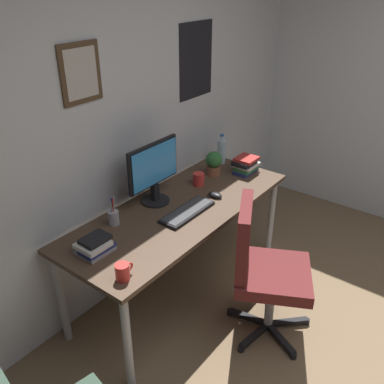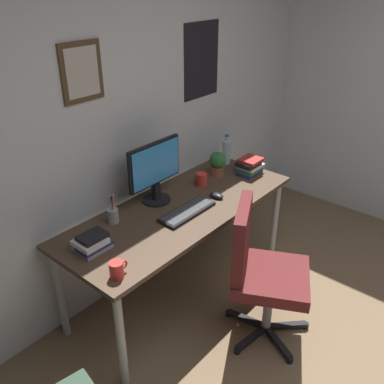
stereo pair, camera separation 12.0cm
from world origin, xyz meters
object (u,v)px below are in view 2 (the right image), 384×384
book_stack_right (92,243)px  coffee_mug_near (117,269)px  potted_plant (217,163)px  keyboard (187,212)px  water_bottle (226,152)px  pen_cup (113,215)px  book_stack_left (250,166)px  monitor (155,170)px  computer_mouse (217,195)px  coffee_mug_far (201,179)px  office_chair (260,267)px

book_stack_right → coffee_mug_near: bearing=-103.3°
potted_plant → keyboard: bearing=-161.2°
water_bottle → pen_cup: size_ratio=1.26×
coffee_mug_near → book_stack_left: (1.52, 0.17, 0.02)m
keyboard → book_stack_right: bearing=166.9°
water_bottle → potted_plant: size_ratio=1.29×
book_stack_left → pen_cup: bearing=167.3°
monitor → coffee_mug_near: monitor is taller
computer_mouse → potted_plant: potted_plant is taller
keyboard → book_stack_right: (-0.67, 0.15, 0.03)m
computer_mouse → pen_cup: size_ratio=0.55×
monitor → book_stack_left: 0.85m
pen_cup → potted_plant: bearing=-4.9°
monitor → potted_plant: (0.61, -0.08, -0.13)m
book_stack_left → computer_mouse: bearing=-175.0°
coffee_mug_far → book_stack_right: size_ratio=0.62×
office_chair → keyboard: office_chair is taller
coffee_mug_near → pen_cup: pen_cup is taller
pen_cup → monitor: bearing=-1.1°
monitor → keyboard: (0.01, -0.28, -0.23)m
office_chair → potted_plant: size_ratio=4.87×
keyboard → computer_mouse: bearing=-3.6°
coffee_mug_near → pen_cup: bearing=51.7°
keyboard → pen_cup: bearing=143.6°
potted_plant → pen_cup: bearing=175.1°
potted_plant → pen_cup: size_ratio=0.98×
water_bottle → book_stack_left: bearing=-99.6°
monitor → computer_mouse: 0.48m
water_bottle → coffee_mug_near: (-1.57, -0.43, -0.06)m
book_stack_left → book_stack_right: book_stack_left is taller
coffee_mug_near → pen_cup: size_ratio=0.57×
monitor → water_bottle: (0.84, 0.01, -0.13)m
office_chair → coffee_mug_far: 0.86m
keyboard → potted_plant: (0.60, 0.20, 0.09)m
keyboard → book_stack_right: 0.68m
office_chair → keyboard: (-0.04, 0.56, 0.21)m
keyboard → monitor: bearing=91.6°
keyboard → coffee_mug_near: (-0.74, -0.15, 0.03)m
keyboard → book_stack_left: book_stack_left is taller
office_chair → monitor: 0.95m
pen_cup → book_stack_left: pen_cup is taller
water_bottle → monitor: bearing=-179.6°
potted_plant → book_stack_left: size_ratio=0.95×
coffee_mug_near → computer_mouse: bearing=7.0°
keyboard → book_stack_left: 0.79m
coffee_mug_near → potted_plant: (1.34, 0.35, 0.06)m
keyboard → pen_cup: size_ratio=2.15×
computer_mouse → water_bottle: size_ratio=0.44×
office_chair → potted_plant: bearing=53.8°
pen_cup → keyboard: bearing=-36.4°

